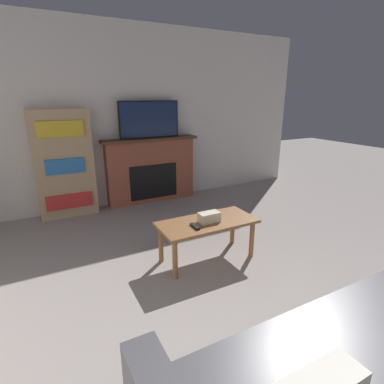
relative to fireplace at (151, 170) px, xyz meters
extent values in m
cube|color=silver|center=(-0.29, 0.14, 0.82)|extent=(6.34, 0.06, 2.70)
cube|color=brown|center=(0.00, 0.00, -0.02)|extent=(1.43, 0.22, 1.00)
cube|color=black|center=(0.00, -0.11, -0.17)|extent=(0.79, 0.01, 0.55)
cube|color=#4C331E|center=(0.00, -0.02, 0.50)|extent=(1.53, 0.28, 0.04)
cube|color=black|center=(0.00, -0.02, 0.80)|extent=(0.96, 0.03, 0.56)
cube|color=#19284C|center=(0.00, -0.03, 0.80)|extent=(0.92, 0.01, 0.53)
cube|color=brown|center=(-0.15, -2.05, -0.11)|extent=(1.03, 0.47, 0.03)
cylinder|color=brown|center=(-0.60, -2.23, -0.32)|extent=(0.05, 0.05, 0.41)
cylinder|color=brown|center=(0.31, -2.23, -0.32)|extent=(0.05, 0.05, 0.41)
cylinder|color=brown|center=(-0.60, -1.88, -0.32)|extent=(0.05, 0.05, 0.41)
cylinder|color=brown|center=(0.31, -1.88, -0.32)|extent=(0.05, 0.05, 0.41)
cube|color=beige|center=(-0.14, -2.07, -0.04)|extent=(0.22, 0.12, 0.10)
cube|color=black|center=(-0.33, -2.13, -0.08)|extent=(0.04, 0.15, 0.02)
cube|color=tan|center=(-1.29, -0.02, 0.23)|extent=(0.78, 0.26, 1.51)
cube|color=red|center=(-1.29, -0.16, -0.27)|extent=(0.62, 0.03, 0.21)
cube|color=#2D70B7|center=(-1.29, -0.16, 0.23)|extent=(0.50, 0.03, 0.21)
cube|color=gold|center=(-1.29, -0.16, 0.73)|extent=(0.58, 0.03, 0.21)
camera|label=1|loc=(-1.62, -4.51, 1.15)|focal=28.00mm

